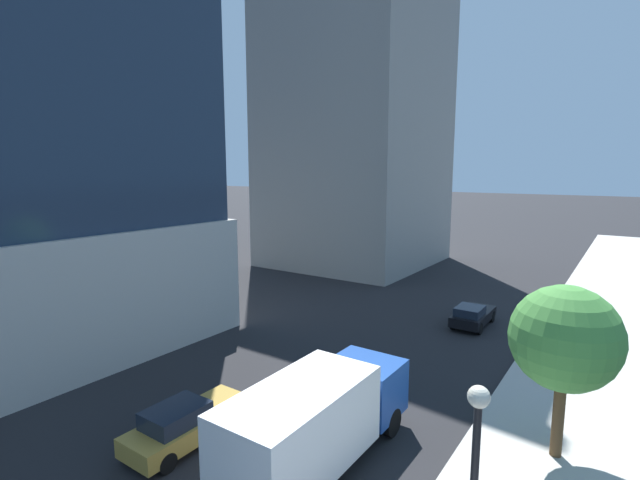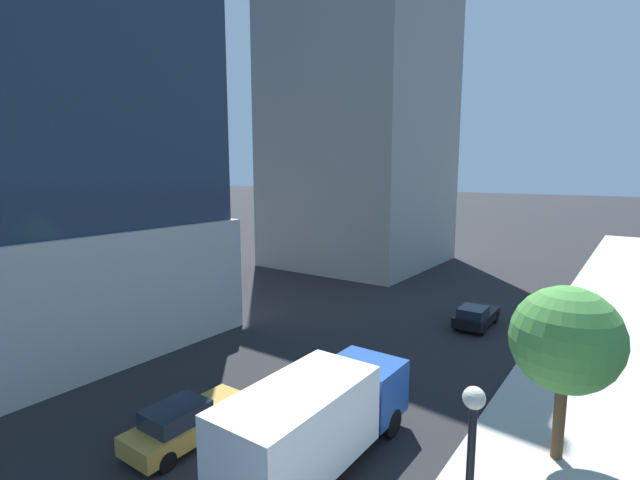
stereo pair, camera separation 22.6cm
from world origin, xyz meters
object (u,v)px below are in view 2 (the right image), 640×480
Objects in this scene: construction_building at (361,86)px; street_lamp at (470,468)px; street_tree at (566,340)px; box_truck at (317,417)px; car_gold at (187,422)px; car_black at (476,316)px.

street_lamp is (21.27, -31.77, -13.86)m from construction_building.
construction_building is at bearing 123.80° from street_lamp.
street_tree reaches higher than box_truck.
box_truck is (-5.39, 2.32, -1.79)m from street_lamp.
box_truck is at bearing -61.68° from construction_building.
street_tree is 12.71m from car_gold.
street_lamp is at bearing -23.24° from box_truck.
car_gold is (-9.90, 0.92, -2.80)m from street_lamp.
car_gold is (11.37, -30.85, -16.65)m from construction_building.
car_gold is at bearing 174.69° from street_lamp.
car_black is at bearing -39.68° from construction_building.
street_tree is at bearing -48.34° from construction_building.
car_gold is 18.25m from car_black.
street_lamp is 10.33m from car_gold.
construction_building is 36.86m from car_gold.
street_lamp is 0.90× the size of street_tree.
street_tree is at bearing 84.44° from street_lamp.
street_tree reaches higher than car_gold.
box_truck reaches higher than car_gold.
street_tree reaches higher than street_lamp.
car_gold is at bearing -104.31° from car_black.
street_lamp is 7.15m from street_tree.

